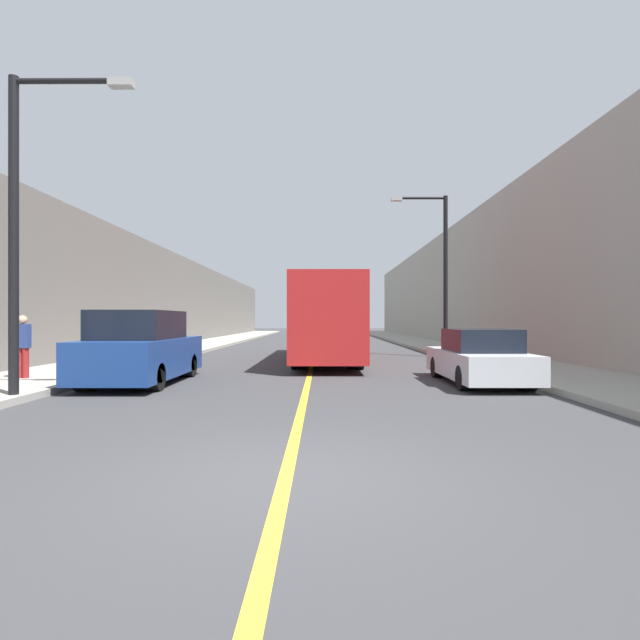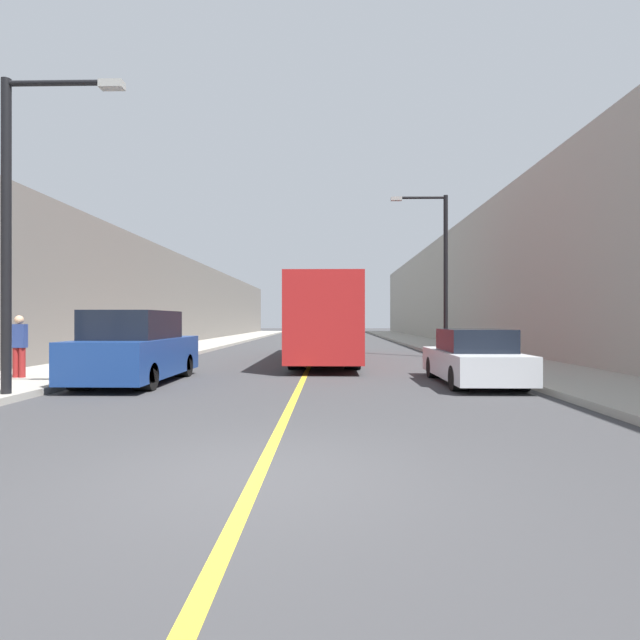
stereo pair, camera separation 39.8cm
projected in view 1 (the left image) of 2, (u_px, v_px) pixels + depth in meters
ground_plane at (285, 479)px, 5.38m from camera, size 200.00×200.00×0.00m
sidewalk_left at (211, 343)px, 35.42m from camera, size 3.52×72.00×0.16m
sidewalk_right at (423, 343)px, 35.34m from camera, size 3.52×72.00×0.16m
building_row_left at (159, 301)px, 35.44m from camera, size 4.00×72.00×6.14m
building_row_right at (476, 287)px, 35.32m from camera, size 4.00×72.00×8.19m
road_center_line at (317, 344)px, 35.38m from camera, size 0.16×72.00×0.01m
bus at (327, 319)px, 21.10m from camera, size 2.50×12.21×3.25m
parked_suv_left at (141, 350)px, 13.46m from camera, size 2.05×4.93×1.96m
car_right_near at (479, 359)px, 13.42m from camera, size 1.84×4.55×1.47m
street_lamp_left at (26, 210)px, 10.41m from camera, size 2.60×0.24×6.65m
street_lamp_right at (440, 263)px, 22.89m from camera, size 2.60×0.24×7.27m
pedestrian at (23, 346)px, 13.37m from camera, size 0.37×0.24×1.68m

